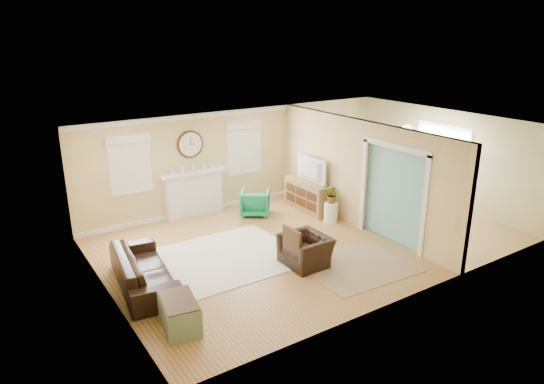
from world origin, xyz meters
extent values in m
plane|color=olive|center=(0.00, 0.00, 0.00)|extent=(9.00, 9.00, 0.00)
cube|color=tan|center=(0.00, 3.00, 1.30)|extent=(9.00, 0.02, 2.60)
cube|color=tan|center=(0.00, -3.00, 1.30)|extent=(9.00, 0.02, 2.60)
cube|color=tan|center=(-4.50, 0.00, 1.30)|extent=(0.02, 6.00, 2.60)
cube|color=tan|center=(4.50, 0.00, 1.30)|extent=(0.02, 6.00, 2.60)
cube|color=white|center=(0.00, 0.00, 2.60)|extent=(9.00, 6.00, 0.02)
cube|color=tan|center=(1.50, 1.40, 1.30)|extent=(0.12, 3.20, 2.60)
cube|color=tan|center=(1.50, -2.50, 1.30)|extent=(0.12, 1.00, 2.60)
cube|color=tan|center=(1.50, -1.10, 2.40)|extent=(0.12, 1.80, 0.40)
cube|color=white|center=(1.43, -0.20, 1.10)|extent=(0.04, 0.12, 2.20)
cube|color=white|center=(1.43, -2.00, 1.10)|extent=(0.04, 0.12, 2.20)
cube|color=white|center=(1.43, -1.10, 2.20)|extent=(0.04, 1.92, 0.12)
cube|color=#79BFBD|center=(1.57, 0.00, 1.30)|extent=(0.02, 6.00, 2.60)
cube|color=white|center=(-1.50, 2.88, 0.55)|extent=(1.50, 0.24, 1.10)
cube|color=white|center=(-1.50, 2.85, 1.13)|extent=(1.70, 0.30, 0.08)
cube|color=black|center=(-1.50, 2.98, 0.50)|extent=(0.85, 0.02, 0.75)
cube|color=gold|center=(-1.50, 2.87, 0.42)|extent=(0.85, 0.02, 0.62)
cylinder|color=#4B2916|center=(-1.50, 2.97, 1.85)|extent=(0.70, 0.06, 0.70)
cylinder|color=silver|center=(-1.50, 2.94, 1.85)|extent=(0.60, 0.01, 0.60)
cube|color=black|center=(-1.50, 2.93, 1.95)|extent=(0.02, 0.01, 0.20)
cube|color=black|center=(-1.44, 2.93, 1.85)|extent=(0.12, 0.01, 0.02)
cube|color=white|center=(-3.05, 2.98, 1.55)|extent=(0.90, 0.03, 1.30)
cube|color=white|center=(-3.05, 2.95, 1.55)|extent=(1.00, 0.04, 1.40)
cube|color=white|center=(-3.05, 2.91, 2.18)|extent=(1.05, 0.10, 0.18)
cube|color=white|center=(0.05, 2.98, 1.55)|extent=(0.90, 0.03, 1.30)
cube|color=white|center=(0.05, 2.95, 1.55)|extent=(1.00, 0.04, 1.40)
cube|color=white|center=(0.05, 2.91, 2.18)|extent=(1.05, 0.10, 0.18)
cube|color=white|center=(4.47, 0.00, 1.10)|extent=(0.03, 1.60, 2.10)
cube|color=white|center=(4.44, 0.00, 1.10)|extent=(0.03, 1.70, 2.20)
cylinder|color=gold|center=(3.00, 0.00, 2.45)|extent=(0.02, 0.02, 0.30)
sphere|color=white|center=(3.00, 0.00, 2.20)|extent=(0.30, 0.30, 0.30)
cube|color=white|center=(-2.03, 0.18, 0.01)|extent=(2.87, 2.49, 0.02)
cube|color=#988560|center=(0.00, -1.64, 0.01)|extent=(2.17, 1.81, 0.01)
cube|color=slate|center=(2.78, 0.09, 0.01)|extent=(2.53, 3.16, 0.01)
imported|color=black|center=(-3.86, -0.02, 0.33)|extent=(1.17, 2.37, 0.67)
imported|color=black|center=(-0.81, -0.97, 0.31)|extent=(0.83, 0.95, 0.62)
imported|color=#1C7446|center=(-0.19, 2.03, 0.33)|extent=(1.00, 1.01, 0.66)
cube|color=gray|center=(-3.85, -1.65, 0.24)|extent=(0.67, 0.95, 0.48)
cube|color=#4B2916|center=(-3.85, -1.65, 0.49)|extent=(0.64, 0.90, 0.02)
cube|color=#A9783C|center=(1.16, 1.54, 0.40)|extent=(0.50, 1.50, 0.80)
cube|color=#4B2916|center=(0.91, 1.08, 0.55)|extent=(0.01, 0.40, 0.22)
cube|color=#4B2916|center=(0.91, 1.08, 0.28)|extent=(0.01, 0.40, 0.22)
cube|color=#4B2916|center=(0.91, 1.54, 0.55)|extent=(0.01, 0.40, 0.22)
cube|color=#4B2916|center=(0.91, 1.54, 0.28)|extent=(0.01, 0.40, 0.22)
cube|color=#4B2916|center=(0.91, 1.99, 0.55)|extent=(0.01, 0.40, 0.22)
cube|color=#4B2916|center=(0.91, 1.99, 0.28)|extent=(0.01, 0.40, 0.22)
imported|color=black|center=(1.14, 1.54, 1.11)|extent=(0.19, 1.10, 0.63)
cylinder|color=white|center=(1.10, 0.54, 0.25)|extent=(0.34, 0.34, 0.50)
imported|color=#337F33|center=(1.10, 0.54, 0.72)|extent=(0.40, 0.35, 0.43)
imported|color=#4B2916|center=(2.78, 0.09, 0.32)|extent=(1.40, 1.98, 0.63)
cube|color=slate|center=(2.74, 1.23, 0.47)|extent=(0.52, 0.52, 0.05)
cube|color=slate|center=(2.74, 1.23, 0.73)|extent=(0.44, 0.14, 0.52)
cylinder|color=black|center=(2.87, 1.44, 0.22)|extent=(0.03, 0.03, 0.44)
cylinder|color=black|center=(2.95, 1.10, 0.22)|extent=(0.03, 0.03, 0.44)
cylinder|color=black|center=(2.53, 1.37, 0.22)|extent=(0.03, 0.03, 0.44)
cylinder|color=black|center=(2.60, 1.02, 0.22)|extent=(0.03, 0.03, 0.44)
cube|color=slate|center=(2.77, -0.93, 0.47)|extent=(0.49, 0.49, 0.05)
cube|color=slate|center=(2.77, -0.93, 0.74)|extent=(0.44, 0.10, 0.53)
cylinder|color=black|center=(2.57, -1.08, 0.22)|extent=(0.03, 0.03, 0.44)
cylinder|color=black|center=(2.61, -0.73, 0.22)|extent=(0.03, 0.03, 0.44)
cylinder|color=black|center=(2.92, -1.13, 0.22)|extent=(0.03, 0.03, 0.44)
cylinder|color=black|center=(2.97, -0.77, 0.22)|extent=(0.03, 0.03, 0.44)
cube|color=white|center=(2.22, 0.10, 0.43)|extent=(0.46, 0.46, 0.05)
cube|color=white|center=(2.22, 0.10, 0.67)|extent=(0.11, 0.41, 0.48)
cylinder|color=black|center=(2.08, 0.29, 0.20)|extent=(0.03, 0.03, 0.40)
cylinder|color=black|center=(2.40, 0.24, 0.20)|extent=(0.03, 0.03, 0.40)
cylinder|color=black|center=(2.03, -0.03, 0.20)|extent=(0.03, 0.03, 0.40)
cylinder|color=black|center=(2.35, -0.09, 0.20)|extent=(0.03, 0.03, 0.40)
cube|color=slate|center=(3.42, 0.00, 0.46)|extent=(0.50, 0.50, 0.05)
cube|color=slate|center=(3.42, 0.00, 0.72)|extent=(0.12, 0.43, 0.51)
cylinder|color=black|center=(3.56, -0.20, 0.22)|extent=(0.03, 0.03, 0.43)
cylinder|color=black|center=(3.22, -0.14, 0.22)|extent=(0.03, 0.03, 0.43)
cylinder|color=black|center=(3.62, 0.14, 0.22)|extent=(0.03, 0.03, 0.43)
cylinder|color=black|center=(3.28, 0.20, 0.22)|extent=(0.03, 0.03, 0.43)
camera|label=1|loc=(-6.30, -8.07, 4.51)|focal=32.00mm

